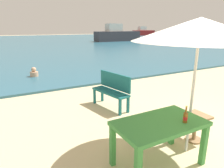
{
  "coord_description": "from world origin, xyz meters",
  "views": [
    {
      "loc": [
        -3.26,
        -1.8,
        2.16
      ],
      "look_at": [
        -0.64,
        3.0,
        0.6
      ],
      "focal_mm": 32.2,
      "sensor_mm": 36.0,
      "label": 1
    }
  ],
  "objects_px": {
    "picnic_table_green": "(159,128)",
    "boat_barge": "(117,35)",
    "bench_teal_center": "(112,88)",
    "side_table_wood": "(195,124)",
    "patio_umbrella": "(200,30)",
    "beer_bottle_amber": "(185,117)",
    "swimmer_person": "(34,73)",
    "boat_ferry": "(143,32)"
  },
  "relations": [
    {
      "from": "bench_teal_center",
      "to": "picnic_table_green",
      "type": "bearing_deg",
      "value": -102.03
    },
    {
      "from": "beer_bottle_amber",
      "to": "bench_teal_center",
      "type": "xyz_separation_m",
      "value": [
        0.21,
        2.69,
        -0.31
      ]
    },
    {
      "from": "beer_bottle_amber",
      "to": "patio_umbrella",
      "type": "height_order",
      "value": "patio_umbrella"
    },
    {
      "from": "picnic_table_green",
      "to": "patio_umbrella",
      "type": "xyz_separation_m",
      "value": [
        0.71,
        0.04,
        1.47
      ]
    },
    {
      "from": "bench_teal_center",
      "to": "beer_bottle_amber",
      "type": "bearing_deg",
      "value": -94.54
    },
    {
      "from": "side_table_wood",
      "to": "swimmer_person",
      "type": "xyz_separation_m",
      "value": [
        -1.99,
        6.8,
        -0.11
      ]
    },
    {
      "from": "boat_ferry",
      "to": "bench_teal_center",
      "type": "bearing_deg",
      "value": -128.16
    },
    {
      "from": "patio_umbrella",
      "to": "boat_ferry",
      "type": "relative_size",
      "value": 0.38
    },
    {
      "from": "side_table_wood",
      "to": "boat_ferry",
      "type": "distance_m",
      "value": 50.39
    },
    {
      "from": "picnic_table_green",
      "to": "boat_barge",
      "type": "xyz_separation_m",
      "value": [
        13.68,
        25.03,
        0.35
      ]
    },
    {
      "from": "patio_umbrella",
      "to": "beer_bottle_amber",
      "type": "bearing_deg",
      "value": -149.19
    },
    {
      "from": "picnic_table_green",
      "to": "beer_bottle_amber",
      "type": "distance_m",
      "value": 0.43
    },
    {
      "from": "boat_ferry",
      "to": "boat_barge",
      "type": "distance_m",
      "value": 23.35
    },
    {
      "from": "swimmer_person",
      "to": "boat_barge",
      "type": "height_order",
      "value": "boat_barge"
    },
    {
      "from": "picnic_table_green",
      "to": "bench_teal_center",
      "type": "relative_size",
      "value": 1.12
    },
    {
      "from": "beer_bottle_amber",
      "to": "side_table_wood",
      "type": "bearing_deg",
      "value": 27.29
    },
    {
      "from": "side_table_wood",
      "to": "boat_barge",
      "type": "distance_m",
      "value": 27.82
    },
    {
      "from": "bench_teal_center",
      "to": "swimmer_person",
      "type": "bearing_deg",
      "value": 107.29
    },
    {
      "from": "picnic_table_green",
      "to": "patio_umbrella",
      "type": "bearing_deg",
      "value": 2.83
    },
    {
      "from": "bench_teal_center",
      "to": "boat_ferry",
      "type": "height_order",
      "value": "boat_ferry"
    },
    {
      "from": "picnic_table_green",
      "to": "boat_barge",
      "type": "bearing_deg",
      "value": 61.34
    },
    {
      "from": "beer_bottle_amber",
      "to": "boat_barge",
      "type": "relative_size",
      "value": 0.04
    },
    {
      "from": "side_table_wood",
      "to": "swimmer_person",
      "type": "height_order",
      "value": "side_table_wood"
    },
    {
      "from": "picnic_table_green",
      "to": "swimmer_person",
      "type": "height_order",
      "value": "picnic_table_green"
    },
    {
      "from": "patio_umbrella",
      "to": "bench_teal_center",
      "type": "distance_m",
      "value": 2.92
    },
    {
      "from": "beer_bottle_amber",
      "to": "boat_barge",
      "type": "distance_m",
      "value": 28.55
    },
    {
      "from": "boat_barge",
      "to": "bench_teal_center",
      "type": "bearing_deg",
      "value": -120.26
    },
    {
      "from": "picnic_table_green",
      "to": "swimmer_person",
      "type": "bearing_deg",
      "value": 97.13
    },
    {
      "from": "picnic_table_green",
      "to": "bench_teal_center",
      "type": "distance_m",
      "value": 2.55
    },
    {
      "from": "side_table_wood",
      "to": "picnic_table_green",
      "type": "bearing_deg",
      "value": -169.2
    },
    {
      "from": "beer_bottle_amber",
      "to": "boat_barge",
      "type": "height_order",
      "value": "boat_barge"
    },
    {
      "from": "boat_ferry",
      "to": "beer_bottle_amber",
      "type": "bearing_deg",
      "value": -126.49
    },
    {
      "from": "side_table_wood",
      "to": "bench_teal_center",
      "type": "distance_m",
      "value": 2.36
    },
    {
      "from": "boat_ferry",
      "to": "boat_barge",
      "type": "bearing_deg",
      "value": -137.01
    },
    {
      "from": "picnic_table_green",
      "to": "boat_ferry",
      "type": "relative_size",
      "value": 0.23
    },
    {
      "from": "picnic_table_green",
      "to": "swimmer_person",
      "type": "relative_size",
      "value": 3.41
    },
    {
      "from": "swimmer_person",
      "to": "boat_barge",
      "type": "xyz_separation_m",
      "value": [
        14.56,
        18.02,
        0.76
      ]
    },
    {
      "from": "patio_umbrella",
      "to": "boat_ferry",
      "type": "xyz_separation_m",
      "value": [
        30.05,
        40.92,
        -1.25
      ]
    },
    {
      "from": "beer_bottle_amber",
      "to": "side_table_wood",
      "type": "distance_m",
      "value": 1.03
    },
    {
      "from": "patio_umbrella",
      "to": "side_table_wood",
      "type": "xyz_separation_m",
      "value": [
        0.4,
        0.18,
        -1.76
      ]
    },
    {
      "from": "patio_umbrella",
      "to": "swimmer_person",
      "type": "bearing_deg",
      "value": 102.81
    },
    {
      "from": "bench_teal_center",
      "to": "swimmer_person",
      "type": "height_order",
      "value": "bench_teal_center"
    }
  ]
}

